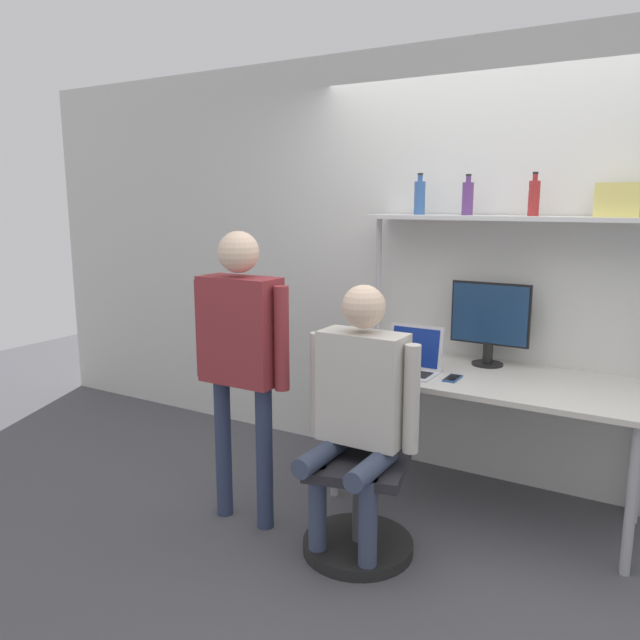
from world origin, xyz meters
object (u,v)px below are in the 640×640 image
Objects in this scene: cell_phone at (453,378)px; bottle_blue at (420,197)px; bottle_red at (534,197)px; monitor at (490,319)px; laptop at (412,359)px; storage_box at (618,200)px; bottle_purple at (468,198)px; person_standing at (241,342)px; person_seated at (359,399)px; office_chair at (360,494)px.

cell_phone is 0.61× the size of bottle_blue.
cell_phone is at bearing -127.17° from bottle_red.
monitor is 0.54m from laptop.
monitor is 0.95m from storage_box.
monitor is 2.08× the size of bottle_red.
bottle_purple is at bearing 63.12° from laptop.
person_standing is 6.68× the size of bottle_red.
person_seated is 1.42m from bottle_purple.
bottle_purple is at bearing 180.00° from storage_box.
cell_phone is 0.70m from person_seated.
cell_phone is 1.06m from bottle_purple.
storage_box is at bearing -1.67° from monitor.
laptop reaches higher than office_chair.
person_standing is at bearing -128.32° from bottle_purple.
cell_phone is (-0.08, -0.40, -0.27)m from monitor.
bottle_red is at bearing -4.96° from monitor.
laptop is 0.20× the size of person_standing.
bottle_purple is (0.16, 1.04, 0.96)m from person_seated.
bottle_red is at bearing 62.58° from person_seated.
office_chair is (0.00, -0.64, -0.56)m from laptop.
laptop is at bearing 47.18° from person_standing.
person_seated is 1.42m from bottle_blue.
laptop is 0.27m from cell_phone.
bottle_blue is (-0.12, 0.99, 1.48)m from office_chair.
bottle_purple is at bearing 80.02° from office_chair.
office_chair is at bearing -82.92° from bottle_blue.
storage_box is (1.65, 1.08, 0.73)m from person_standing.
office_chair is 2.02m from storage_box.
office_chair is at bearing -118.95° from bottle_red.
cell_phone is 0.64× the size of bottle_purple.
storage_box is at bearing 33.11° from person_standing.
bottle_purple is (-0.08, 0.39, 0.98)m from cell_phone.
monitor is 0.73m from bottle_purple.
bottle_red is (0.55, 0.99, 1.48)m from office_chair.
bottle_blue is (-0.12, 0.35, 0.92)m from laptop.
monitor is at bearing 178.33° from storage_box.
bottle_blue reaches higher than office_chair.
monitor is 0.31× the size of person_standing.
bottle_purple is 0.98× the size of bottle_red.
laptop is at bearing -116.88° from bottle_purple.
bottle_blue is (-0.46, -0.02, 0.71)m from monitor.
bottle_blue reaches higher than monitor.
person_seated is at bearing -110.66° from cell_phone.
office_chair is 0.59× the size of person_standing.
bottle_red reaches higher than office_chair.
monitor is at bearing 6.64° from bottle_purple.
person_standing is at bearing -143.50° from cell_phone.
person_seated reaches higher than cell_phone.
laptop is at bearing -160.30° from storage_box.
person_seated is at bearing 3.02° from person_standing.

